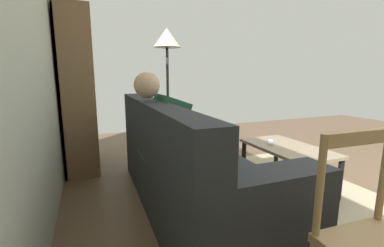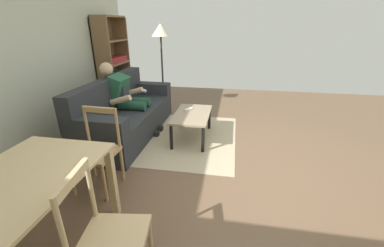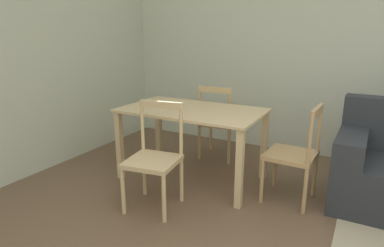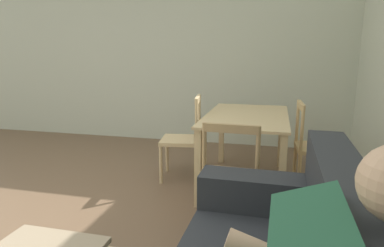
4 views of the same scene
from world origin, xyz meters
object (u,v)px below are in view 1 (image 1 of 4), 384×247
coffee_table (287,152)px  bookshelf (78,105)px  floor_lamp (167,50)px  tv_remote (271,142)px  person_lounging (179,137)px  couch (185,169)px

coffee_table → bookshelf: bookshelf is taller
coffee_table → bookshelf: 2.47m
floor_lamp → coffee_table: bearing=-147.6°
tv_remote → person_lounging: bearing=44.1°
floor_lamp → couch: bearing=168.9°
coffee_table → tv_remote: size_ratio=5.55×
person_lounging → floor_lamp: bearing=-12.6°
person_lounging → tv_remote: (0.07, -1.05, -0.17)m
person_lounging → coffee_table: bearing=-94.6°
couch → bookshelf: bookshelf is taller
floor_lamp → bookshelf: bearing=86.5°
couch → floor_lamp: floor_lamp is taller
person_lounging → floor_lamp: 1.55m
tv_remote → floor_lamp: bearing=-16.8°
person_lounging → bookshelf: bookshelf is taller
couch → coffee_table: couch is taller
coffee_table → couch: bearing=89.8°
coffee_table → bookshelf: (1.42, 1.97, 0.42)m
couch → bookshelf: (1.41, 0.85, 0.45)m
couch → person_lounging: person_lounging is taller
bookshelf → coffee_table: bearing=-125.7°
person_lounging → floor_lamp: floor_lamp is taller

